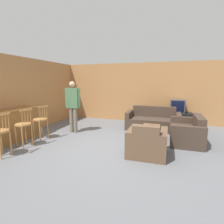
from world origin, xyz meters
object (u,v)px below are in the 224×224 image
Objects in this scene: loveseat_right at (187,132)px; tv_unit at (177,119)px; tv at (177,106)px; bar_chair_mid at (24,127)px; couch_far at (153,121)px; person_by_window at (73,104)px; bar_chair_near at (0,134)px; bar_chair_far at (41,121)px; book_on_table at (151,126)px; armchair_near at (147,143)px; coffee_table at (150,129)px.

loveseat_right is 2.04m from tv_unit.
loveseat_right is 2.62× the size of tv.
loveseat_right is 1.25× the size of tv_unit.
bar_chair_mid is at bearing -137.10° from tv_unit.
tv is (0.87, 0.86, 0.52)m from couch_far.
bar_chair_near is at bearing -104.20° from person_by_window.
person_by_window reaches higher than couch_far.
bar_chair_far is 5.18m from tv_unit.
person_by_window is (-3.51, -2.19, 0.21)m from tv.
person_by_window is (-2.64, -1.33, 0.72)m from couch_far.
book_on_table is at bearing 19.60° from bar_chair_far.
armchair_near is at bearing -23.63° from person_by_window.
loveseat_right is (4.33, 1.11, -0.26)m from bar_chair_far.
couch_far reaches higher than book_on_table.
couch_far is 2.21× the size of coffee_table.
bar_chair_near is at bearing -89.97° from bar_chair_mid.
bar_chair_near is 0.91× the size of tv_unit.
book_on_table is at bearing 177.31° from loveseat_right.
tv is (0.00, -0.00, 0.54)m from tv_unit.
couch_far is 1.12m from book_on_table.
bar_chair_far is 3.43m from coffee_table.
bar_chair_mid reaches higher than armchair_near.
tv_unit reaches higher than coffee_table.
person_by_window is at bearing -153.29° from couch_far.
tv_unit is at bearing 90.00° from tv.
bar_chair_near is 2.45m from person_by_window.
tv reaches higher than tv_unit.
person_by_window is at bearing -178.35° from coffee_table.
book_on_table is at bearing -112.89° from tv.
couch_far is 2.52m from armchair_near.
tv reaches higher than couch_far.
bar_chair_far is at bearing -142.56° from tv_unit.
bar_chair_mid reaches higher than book_on_table.
bar_chair_mid is 1.19× the size of coffee_table.
bar_chair_mid is at bearing -110.01° from person_by_window.
tv is at bearing 37.41° from bar_chair_far.
bar_chair_mid is at bearing 90.03° from bar_chair_near.
bar_chair_mid is 0.54× the size of couch_far.
loveseat_right is (1.10, -1.17, -0.00)m from couch_far.
coffee_table is 0.76× the size of tv_unit.
coffee_table is at bearing 36.49° from bar_chair_near.
tv is (4.10, 3.14, 0.25)m from bar_chair_far.
couch_far is 1.25m from coffee_table.
loveseat_right is 1.07m from coffee_table.
person_by_window reaches higher than bar_chair_mid.
armchair_near is 1.40m from book_on_table.
book_on_table is (0.04, -1.12, 0.11)m from couch_far.
couch_far is 3.51× the size of tv.
book_on_table is at bearing -87.94° from couch_far.
loveseat_right is (4.33, 1.78, -0.26)m from bar_chair_mid.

